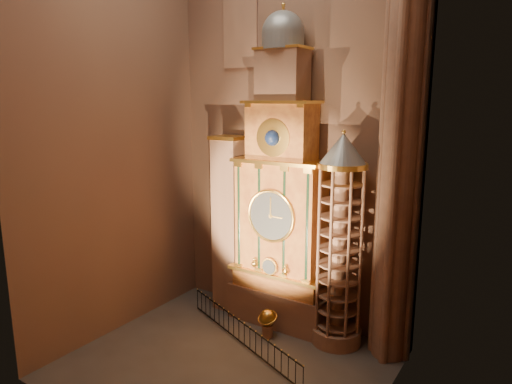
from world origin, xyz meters
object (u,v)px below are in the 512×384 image
Objects in this scene: astronomical_clock at (281,205)px; iron_railing at (242,333)px; stair_turret at (340,243)px; celestial_globe at (267,321)px; portrait_tower at (230,224)px.

astronomical_clock reaches higher than iron_railing.
iron_railing is at bearing -143.57° from stair_turret.
iron_railing is (-0.70, -1.35, -0.26)m from celestial_globe.
portrait_tower is (-3.40, 0.02, -1.53)m from astronomical_clock.
astronomical_clock is 6.05m from celestial_globe.
stair_turret reaches higher than portrait_tower.
portrait_tower is 6.91m from stair_turret.
stair_turret is (6.90, -0.28, 0.12)m from portrait_tower.
portrait_tower is 0.94× the size of stair_turret.
iron_railing is at bearing -46.38° from portrait_tower.
portrait_tower is 6.74× the size of celestial_globe.
astronomical_clock reaches higher than celestial_globe.
portrait_tower is at bearing 154.07° from celestial_globe.
portrait_tower is 1.15× the size of iron_railing.
celestial_globe is (3.71, -1.80, -4.24)m from portrait_tower.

